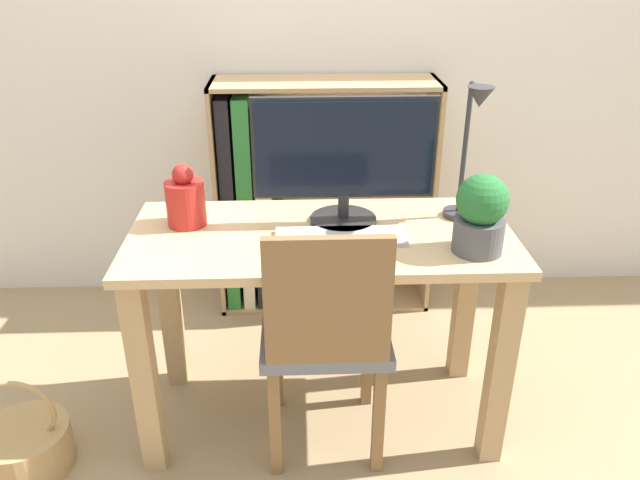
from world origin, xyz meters
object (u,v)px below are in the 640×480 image
potted_plant (481,214)px  keyboard (341,237)px  vase (185,200)px  bookshelf (282,207)px  basket (25,445)px  monitor (344,155)px  chair (326,332)px  desk_lamp (471,141)px

potted_plant → keyboard: bearing=167.0°
potted_plant → vase: bearing=165.9°
bookshelf → basket: 1.36m
bookshelf → keyboard: bearing=-76.6°
basket → monitor: bearing=15.8°
potted_plant → chair: size_ratio=0.28×
monitor → vase: (-0.50, -0.00, -0.14)m
vase → desk_lamp: size_ratio=0.45×
keyboard → potted_plant: potted_plant is taller
monitor → vase: bearing=-179.9°
desk_lamp → chair: bearing=-153.6°
desk_lamp → potted_plant: 0.25m
vase → desk_lamp: desk_lamp is taller
keyboard → chair: 0.30m
monitor → potted_plant: bearing=-30.4°
potted_plant → chair: bearing=-176.5°
monitor → basket: monitor is taller
basket → vase: bearing=28.7°
monitor → desk_lamp: size_ratio=1.27×
vase → potted_plant: potted_plant is taller
potted_plant → chair: (-0.45, -0.03, -0.38)m
keyboard → basket: 1.23m
monitor → chair: monitor is taller
bookshelf → vase: bearing=-111.6°
monitor → basket: (-1.04, -0.30, -0.87)m
potted_plant → bookshelf: (-0.60, 0.94, -0.37)m
keyboard → vase: (-0.49, 0.13, 0.08)m
desk_lamp → chair: (-0.45, -0.22, -0.53)m
monitor → potted_plant: (0.38, -0.22, -0.11)m
keyboard → chair: size_ratio=0.47×
monitor → desk_lamp: bearing=-3.8°
potted_plant → bookshelf: bearing=122.5°
chair → bookshelf: size_ratio=0.83×
desk_lamp → basket: desk_lamp is taller
monitor → basket: 1.39m
potted_plant → desk_lamp: bearing=88.6°
keyboard → desk_lamp: 0.49m
bookshelf → monitor: bearing=-73.0°
monitor → chair: (-0.07, -0.25, -0.48)m
keyboard → desk_lamp: (0.40, 0.11, 0.27)m
desk_lamp → keyboard: bearing=-165.3°
monitor → desk_lamp: 0.39m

